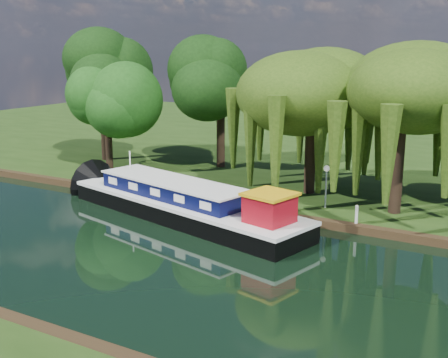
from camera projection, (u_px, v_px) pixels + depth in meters
The scene contains 11 objects.
ground at pixel (234, 273), 24.81m from camera, with size 120.00×120.00×0.00m, color black.
far_bank at pixel (403, 149), 53.58m from camera, with size 120.00×52.00×0.45m, color #19320D.
dutch_barge at pixel (185, 204), 32.55m from camera, with size 17.01×7.65×3.50m.
red_dinghy at pixel (173, 212), 33.94m from camera, with size 2.43×3.40×0.71m, color maroon.
willow_left at pixel (312, 94), 35.35m from camera, with size 7.35×7.35×8.80m.
willow_right at pixel (402, 101), 30.93m from camera, with size 7.20×7.20×8.77m.
tree_far_left at pixel (107, 99), 42.64m from camera, with size 4.94×4.94×7.96m.
tree_far_back at pixel (102, 78), 46.17m from camera, with size 5.83×5.83×9.80m.
tree_far_mid at pixel (221, 85), 43.34m from camera, with size 5.71×5.71×9.34m.
lamppost at pixel (326, 175), 32.92m from camera, with size 0.36×0.36×2.56m.
mooring_posts at pixel (296, 206), 31.95m from camera, with size 19.16×0.16×1.00m.
Camera 1 is at (11.02, -20.40, 9.77)m, focal length 45.00 mm.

